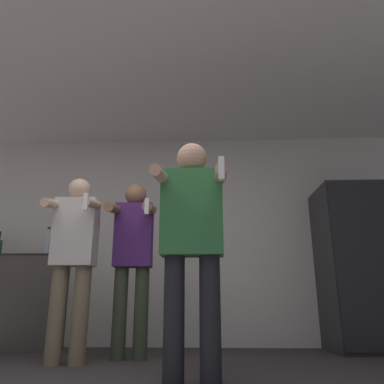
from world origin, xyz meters
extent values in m
cube|color=silver|center=(0.00, 2.86, 1.27)|extent=(7.00, 0.06, 2.55)
cube|color=silver|center=(0.00, 1.41, 2.57)|extent=(7.00, 3.35, 0.05)
cube|color=#262628|center=(2.29, 2.47, 0.87)|extent=(0.75, 0.72, 1.74)
cube|color=black|center=(2.29, 2.11, 0.87)|extent=(0.72, 0.01, 1.67)
cylinder|color=silver|center=(-1.20, 2.53, 1.13)|extent=(0.09, 0.09, 0.26)
cylinder|color=silver|center=(-1.20, 2.53, 1.29)|extent=(0.03, 0.03, 0.06)
sphere|color=black|center=(-1.20, 2.53, 1.32)|extent=(0.04, 0.04, 0.04)
sphere|color=black|center=(-1.78, 2.53, 1.28)|extent=(0.03, 0.03, 0.03)
cylinder|color=black|center=(0.44, 0.76, 0.39)|extent=(0.13, 0.13, 0.78)
cylinder|color=black|center=(0.67, 0.76, 0.39)|extent=(0.13, 0.13, 0.78)
cube|color=#2D6B38|center=(0.55, 0.76, 1.07)|extent=(0.42, 0.21, 0.58)
sphere|color=tan|center=(0.55, 0.76, 1.47)|extent=(0.22, 0.22, 0.22)
cylinder|color=tan|center=(0.35, 0.56, 1.28)|extent=(0.08, 0.42, 0.15)
cylinder|color=tan|center=(0.75, 0.55, 1.28)|extent=(0.08, 0.42, 0.15)
cube|color=white|center=(0.74, 0.35, 1.24)|extent=(0.04, 0.04, 0.14)
cylinder|color=#75664C|center=(-0.60, 1.48, 0.39)|extent=(0.14, 0.14, 0.79)
cylinder|color=#75664C|center=(-0.40, 1.48, 0.39)|extent=(0.14, 0.14, 0.79)
cube|color=beige|center=(-0.50, 1.48, 1.08)|extent=(0.36, 0.20, 0.59)
sphere|color=beige|center=(-0.50, 1.48, 1.47)|extent=(0.20, 0.20, 0.20)
cylinder|color=beige|center=(-0.67, 1.32, 1.30)|extent=(0.08, 0.34, 0.13)
cylinder|color=beige|center=(-0.33, 1.32, 1.30)|extent=(0.08, 0.34, 0.13)
cube|color=white|center=(-0.32, 1.16, 1.27)|extent=(0.04, 0.04, 0.14)
cylinder|color=#38422D|center=(-0.15, 1.81, 0.40)|extent=(0.13, 0.13, 0.81)
cylinder|color=#38422D|center=(0.05, 1.82, 0.40)|extent=(0.13, 0.13, 0.81)
cube|color=#4C236B|center=(-0.05, 1.81, 1.11)|extent=(0.36, 0.21, 0.60)
sphere|color=#9E7051|center=(-0.05, 1.81, 1.52)|extent=(0.21, 0.21, 0.21)
cylinder|color=#9E7051|center=(-0.21, 1.60, 1.32)|extent=(0.11, 0.43, 0.16)
cylinder|color=#9E7051|center=(0.13, 1.62, 1.32)|extent=(0.11, 0.43, 0.16)
cube|color=white|center=(0.13, 1.41, 1.29)|extent=(0.04, 0.04, 0.14)
camera|label=1|loc=(0.66, -1.72, 0.47)|focal=35.00mm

